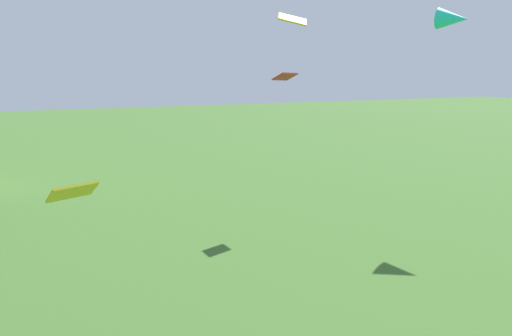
{
  "coord_description": "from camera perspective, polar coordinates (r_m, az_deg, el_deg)",
  "views": [
    {
      "loc": [
        -10.9,
        3.7,
        8.5
      ],
      "look_at": [
        -2.56,
        21.61,
        4.72
      ],
      "focal_mm": 36.71,
      "sensor_mm": 36.0,
      "label": 1
    }
  ],
  "objects": [
    {
      "name": "kite_flying_2",
      "position": [
        32.09,
        20.65,
        14.98
      ],
      "size": [
        1.87,
        2.1,
        1.31
      ],
      "rotation": [
        0.0,
        0.0,
        0.49
      ],
      "color": "#21D8C4"
    },
    {
      "name": "kite_flying_1",
      "position": [
        30.19,
        3.18,
        9.92
      ],
      "size": [
        1.57,
        1.3,
        0.49
      ],
      "rotation": [
        0.0,
        0.0,
        0.39
      ],
      "color": "#B32822"
    },
    {
      "name": "kite_flying_6",
      "position": [
        18.52,
        3.99,
        15.87
      ],
      "size": [
        1.19,
        0.97,
        0.53
      ],
      "rotation": [
        0.0,
        0.0,
        2.71
      ],
      "color": "#C6C40E"
    },
    {
      "name": "kite_flying_4",
      "position": [
        18.33,
        -19.35,
        -2.46
      ],
      "size": [
        1.7,
        1.3,
        0.72
      ],
      "rotation": [
        0.0,
        0.0,
        0.25
      ],
      "color": "gold"
    }
  ]
}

